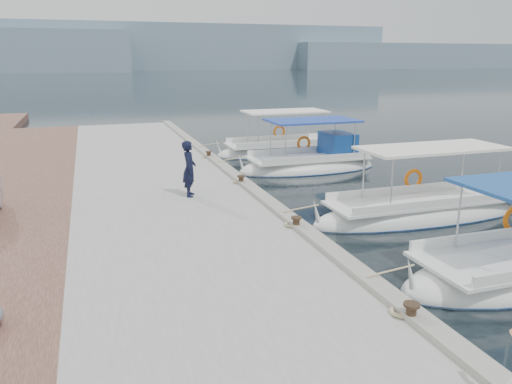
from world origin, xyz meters
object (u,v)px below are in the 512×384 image
at_px(fishing_caique_e, 281,152).
at_px(fisherman, 189,169).
at_px(fishing_caique_c, 422,214).
at_px(fishing_caique_d, 310,165).

bearing_deg(fishing_caique_e, fisherman, -127.57).
distance_m(fishing_caique_c, fishing_caique_e, 11.39).
height_order(fishing_caique_d, fishing_caique_e, same).
distance_m(fishing_caique_e, fisherman, 10.63).
distance_m(fishing_caique_d, fishing_caique_e, 3.92).
bearing_deg(fishing_caique_c, fishing_caique_e, 91.48).
height_order(fishing_caique_d, fisherman, fisherman).
bearing_deg(fisherman, fishing_caique_c, -99.27).
bearing_deg(fisherman, fishing_caique_e, -22.68).
relative_size(fishing_caique_d, fishing_caique_e, 0.93).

